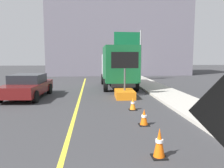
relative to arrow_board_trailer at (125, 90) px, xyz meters
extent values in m
cube|color=yellow|center=(-2.65, -6.15, -0.48)|extent=(0.14, 36.00, 0.01)
cube|color=orange|center=(0.00, 0.00, -0.26)|extent=(1.15, 1.83, 0.45)
cylinder|color=#4C4C4C|center=(0.00, 0.00, 0.62)|extent=(0.10, 0.10, 1.30)
cube|color=black|center=(0.00, 0.00, 1.74)|extent=(1.60, 0.13, 0.95)
sphere|color=yellow|center=(0.55, 0.03, 1.74)|extent=(0.09, 0.09, 0.09)
sphere|color=yellow|center=(0.25, 0.04, 1.74)|extent=(0.09, 0.09, 0.09)
sphere|color=yellow|center=(-0.05, 0.05, 1.74)|extent=(0.09, 0.09, 0.09)
sphere|color=yellow|center=(-0.35, 0.06, 1.74)|extent=(0.09, 0.09, 0.09)
sphere|color=yellow|center=(-0.52, 0.07, 1.92)|extent=(0.09, 0.09, 0.09)
sphere|color=yellow|center=(-0.52, 0.07, 1.56)|extent=(0.09, 0.09, 0.09)
cube|color=black|center=(0.10, 4.38, 0.09)|extent=(1.61, 6.51, 0.25)
cube|color=silver|center=(0.11, 6.72, 1.17)|extent=(2.26, 1.83, 1.90)
cube|color=#14592D|center=(0.09, 3.39, 1.45)|extent=(2.27, 4.43, 2.47)
cylinder|color=black|center=(-0.97, 6.59, -0.03)|extent=(0.28, 0.90, 0.90)
cylinder|color=black|center=(1.18, 6.58, -0.03)|extent=(0.28, 0.90, 0.90)
cylinder|color=black|center=(-0.99, 2.43, -0.03)|extent=(0.28, 0.90, 0.90)
cylinder|color=black|center=(1.16, 2.42, -0.03)|extent=(0.28, 0.90, 0.90)
cube|color=#591414|center=(-5.75, 0.51, 0.10)|extent=(2.28, 4.58, 0.60)
cube|color=black|center=(-5.74, 0.73, 0.65)|extent=(1.87, 2.12, 0.50)
cylinder|color=black|center=(-4.91, -1.03, -0.15)|extent=(0.27, 0.67, 0.66)
cylinder|color=black|center=(-4.71, 1.91, -0.15)|extent=(0.27, 0.67, 0.66)
cylinder|color=black|center=(-6.60, 2.04, -0.15)|extent=(0.27, 0.67, 0.66)
cylinder|color=gray|center=(2.95, 9.41, 2.02)|extent=(0.18, 0.18, 5.00)
cube|color=#0F6033|center=(1.55, 9.30, 3.67)|extent=(2.60, 0.26, 1.30)
cube|color=white|center=(1.55, 9.34, 3.67)|extent=(1.82, 0.15, 0.18)
cube|color=slate|center=(1.66, 17.86, 4.18)|extent=(18.26, 6.57, 9.32)
cube|color=black|center=(-0.31, -8.00, -0.47)|extent=(0.36, 0.36, 0.03)
cone|color=#EA5B0C|center=(-0.31, -8.00, -0.09)|extent=(0.28, 0.28, 0.71)
cylinder|color=white|center=(-0.31, -8.00, -0.06)|extent=(0.19, 0.19, 0.08)
cube|color=black|center=(-0.08, -5.40, -0.47)|extent=(0.36, 0.36, 0.03)
cone|color=#EA5B0C|center=(-0.08, -5.40, -0.17)|extent=(0.28, 0.28, 0.56)
cylinder|color=white|center=(-0.08, -5.40, -0.14)|extent=(0.19, 0.19, 0.08)
cube|color=black|center=(-0.06, -3.08, -0.47)|extent=(0.36, 0.36, 0.03)
cone|color=orange|center=(-0.06, -3.08, -0.17)|extent=(0.28, 0.28, 0.56)
cylinder|color=white|center=(-0.06, -3.08, -0.15)|extent=(0.19, 0.19, 0.08)
camera|label=1|loc=(-1.91, -13.15, 1.98)|focal=36.41mm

